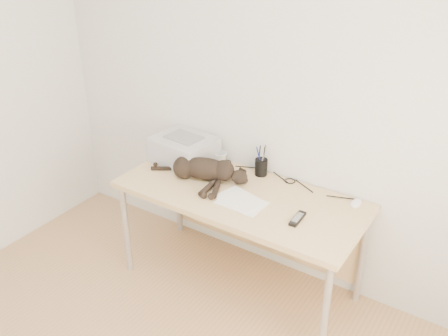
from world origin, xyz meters
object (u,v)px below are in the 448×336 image
Objects in this scene: printer at (184,149)px; pen_cup at (261,167)px; desk at (246,205)px; cat at (202,170)px; mug at (221,158)px; mouse at (356,202)px.

printer is 0.57m from pen_cup.
cat reaches higher than desk.
printer reaches higher than mug.
pen_cup reaches higher than mouse.
mug is (-0.33, 0.19, 0.18)m from desk.
cat is (-0.31, -0.06, 0.20)m from desk.
printer is 1.24m from mouse.
pen_cup is at bearing 24.65° from cat.
mug is at bearing 78.29° from cat.
pen_cup is 0.68m from mouse.
desk is 17.72× the size of mug.
mug reaches higher than mouse.
mouse is (1.00, 0.00, -0.02)m from mug.
printer is 2.01× the size of pen_cup.
cat is 3.20× the size of pen_cup.
printer is 0.30m from cat.
mouse is at bearing 5.09° from printer.
desk is 0.28m from pen_cup.
desk is 2.29× the size of cat.
mug is 0.41× the size of pen_cup.
desk is 0.42m from mug.
cat reaches higher than mouse.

